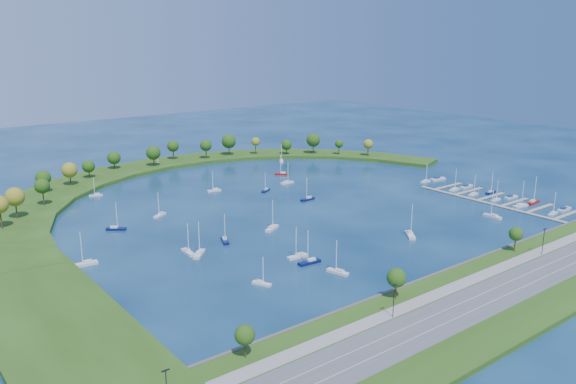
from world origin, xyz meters
TOP-DOWN VIEW (x-y plane):
  - ground at (0.00, 0.00)m, footprint 700.00×700.00m
  - south_shoreline at (0.03, -122.88)m, footprint 420.00×43.10m
  - breakwater at (-46.33, 48.72)m, footprint 286.74×247.64m
  - breakwater_trees at (-13.05, 89.27)m, footprint 236.16×91.70m
  - harbor_tower at (-11.51, 119.43)m, footprint 2.60×2.60m
  - dock_system at (85.30, -61.00)m, footprint 24.28×82.00m
  - moored_boat_0 at (-40.46, -66.53)m, footprint 8.92×3.22m
  - moored_boat_1 at (-28.84, -27.68)m, footprint 8.89×6.34m
  - moored_boat_2 at (-38.49, -79.37)m, footprint 4.16×8.44m
  - moored_boat_3 at (-52.50, -28.27)m, footprint 5.05×8.21m
  - moored_boat_4 at (10.86, -69.22)m, footprint 7.89×9.06m
  - moored_boat_5 at (57.05, 79.44)m, footprint 6.64×7.94m
  - moored_boat_6 at (60.00, -75.01)m, footprint 2.65×8.71m
  - moored_boat_7 at (24.58, 31.29)m, footprint 8.21×2.31m
  - moored_boat_8 at (-67.94, -35.16)m, footprint 7.95×8.05m
  - moored_boat_9 at (-58.03, 18.78)m, footprint 7.73×6.00m
  - moored_boat_10 at (35.16, 50.00)m, footprint 7.44×7.42m
  - moored_boat_11 at (-64.71, -71.05)m, footprint 4.53×6.93m
  - moored_boat_12 at (-81.32, 12.25)m, footprint 8.01×6.92m
  - moored_boat_13 at (-16.11, 41.59)m, footprint 7.69×3.76m
  - moored_boat_14 at (-40.37, -59.56)m, footprint 8.31×3.04m
  - moored_boat_15 at (5.68, 25.11)m, footprint 7.05×5.18m
  - moored_boat_16 at (-68.93, 70.47)m, footprint 6.85×4.23m
  - moored_boat_17 at (-104.91, -18.87)m, footprint 8.90×3.31m
  - moored_boat_18 at (12.29, -1.70)m, footprint 8.28×2.91m
  - moored_boat_19 at (-70.33, -30.83)m, footprint 2.74×8.34m
  - docked_boat_0 at (85.54, -89.49)m, footprint 7.45×2.99m
  - docked_boat_1 at (95.96, -89.37)m, footprint 9.49×3.02m
  - docked_boat_2 at (85.51, -73.35)m, footprint 8.98×3.50m
  - docked_boat_3 at (96.00, -73.82)m, footprint 9.39×3.39m
  - docked_boat_4 at (85.54, -60.05)m, footprint 7.20×2.58m
  - docked_boat_5 at (95.98, -61.90)m, footprint 8.48×2.84m
  - docked_boat_6 at (85.53, -46.94)m, footprint 7.58×2.87m
  - docked_boat_7 at (96.03, -50.13)m, footprint 7.79×3.05m
  - docked_boat_8 at (85.52, -35.22)m, footprint 8.23×3.45m
  - docked_boat_9 at (95.96, -35.29)m, footprint 9.59×3.55m
  - docked_boat_10 at (87.93, -13.99)m, footprint 7.53×2.72m
  - docked_boat_11 at (97.86, -14.65)m, footprint 10.00×4.23m

SIDE VIEW (x-z plane):
  - ground at x=0.00m, z-range 0.00..0.00m
  - dock_system at x=85.30m, z-range -0.45..1.15m
  - docked_boat_5 at x=95.98m, z-range -0.23..1.48m
  - docked_boat_9 at x=95.96m, z-range -0.25..1.66m
  - docked_boat_1 at x=95.96m, z-range -0.25..1.66m
  - docked_boat_11 at x=97.86m, z-range -0.26..1.72m
  - moored_boat_16 at x=-68.93m, z-range -4.03..5.73m
  - moored_boat_11 at x=-64.71m, z-range -4.11..5.82m
  - moored_boat_15 at x=5.68m, z-range -4.28..6.01m
  - docked_boat_4 at x=85.54m, z-range -4.32..6.05m
  - docked_boat_0 at x=85.54m, z-range -4.45..6.19m
  - docked_boat_10 at x=87.93m, z-range -4.55..6.30m
  - docked_boat_6 at x=85.53m, z-range -4.56..6.31m
  - moored_boat_13 at x=-16.11m, z-range -4.57..6.32m
  - docked_boat_7 at x=96.03m, z-range -4.69..6.46m
  - moored_boat_9 at x=-58.03m, z-range -4.82..6.60m
  - moored_boat_3 at x=-52.50m, z-range -4.95..6.74m
  - docked_boat_8 at x=85.52m, z-range -4.97..6.76m
  - moored_boat_18 at x=12.29m, z-range -5.07..6.87m
  - moored_boat_14 at x=-40.37m, z-range -5.07..6.88m
  - moored_boat_2 at x=-38.49m, z-range -5.07..6.88m
  - moored_boat_5 at x=57.05m, z-range -5.09..6.90m
  - moored_boat_10 at x=35.16m, z-range -5.12..6.94m
  - moored_boat_7 at x=24.58m, z-range -5.12..6.94m
  - moored_boat_19 at x=-70.33m, z-range -5.14..6.96m
  - moored_boat_12 at x=-81.32m, z-range -5.20..7.02m
  - moored_boat_6 at x=60.00m, z-range -5.43..7.28m
  - moored_boat_17 at x=-104.91m, z-range -5.47..7.33m
  - moored_boat_0 at x=-40.46m, z-range -5.49..7.35m
  - docked_boat_2 at x=85.51m, z-range -5.50..7.36m
  - moored_boat_1 at x=-28.84m, z-range -5.52..7.38m
  - moored_boat_8 at x=-67.94m, z-range -5.56..7.43m
  - docked_boat_3 at x=96.00m, z-range -5.80..7.71m
  - moored_boat_4 at x=10.86m, z-range -5.97..7.90m
  - breakwater at x=-46.33m, z-range -0.01..1.99m
  - south_shoreline at x=0.03m, z-range -4.80..6.80m
  - harbor_tower at x=-11.51m, z-range 2.05..6.51m
  - breakwater_trees at x=-13.05m, z-range 3.45..17.70m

